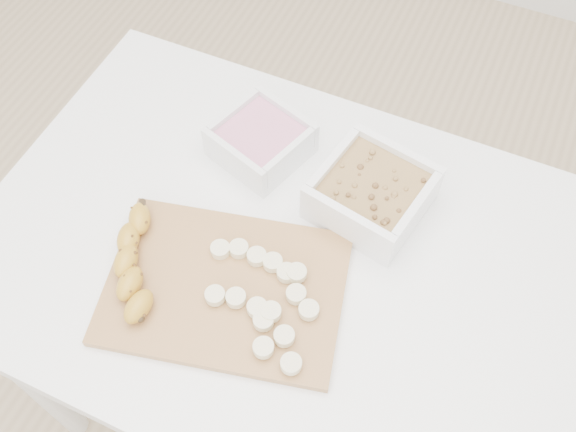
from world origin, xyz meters
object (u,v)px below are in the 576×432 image
at_px(table, 281,277).
at_px(bowl_granola, 372,193).
at_px(cutting_board, 225,288).
at_px(banana, 135,264).
at_px(bowl_yogurt, 261,140).

relative_size(table, bowl_granola, 5.03).
distance_m(table, bowl_granola, 0.22).
height_order(cutting_board, banana, banana).
xyz_separation_m(bowl_yogurt, bowl_granola, (0.22, -0.03, 0.01)).
xyz_separation_m(bowl_yogurt, cutting_board, (0.07, -0.27, -0.03)).
distance_m(bowl_yogurt, banana, 0.31).
bearing_deg(banana, bowl_yogurt, 56.99).
height_order(bowl_yogurt, cutting_board, bowl_yogurt).
height_order(table, cutting_board, cutting_board).
bearing_deg(bowl_yogurt, table, -55.99).
bearing_deg(banana, bowl_granola, 23.73).
bearing_deg(banana, cutting_board, -6.52).
xyz_separation_m(bowl_yogurt, banana, (-0.07, -0.30, -0.00)).
relative_size(table, cutting_board, 2.73).
height_order(table, bowl_granola, bowl_granola).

